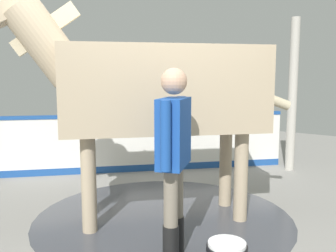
% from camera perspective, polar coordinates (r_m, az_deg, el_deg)
% --- Properties ---
extents(ground_plane, '(16.00, 16.00, 0.02)m').
position_cam_1_polar(ground_plane, '(4.30, -0.37, -15.63)').
color(ground_plane, gray).
extents(wet_patch, '(3.08, 3.08, 0.00)m').
position_cam_1_polar(wet_patch, '(4.62, -0.68, -13.74)').
color(wet_patch, '#42444C').
rests_on(wet_patch, ground).
extents(barrier_wall, '(3.56, 4.00, 1.03)m').
position_cam_1_polar(barrier_wall, '(6.63, -4.12, -2.90)').
color(barrier_wall, white).
rests_on(barrier_wall, ground).
extents(roof_post_far, '(0.16, 0.16, 2.70)m').
position_cam_1_polar(roof_post_far, '(6.96, 18.57, 4.48)').
color(roof_post_far, '#B7B2A8').
rests_on(roof_post_far, ground).
extents(horse, '(2.60, 2.88, 2.68)m').
position_cam_1_polar(horse, '(4.28, -2.34, 5.84)').
color(horse, tan).
rests_on(horse, ground).
extents(handler, '(0.40, 0.65, 1.76)m').
position_cam_1_polar(handler, '(3.37, 0.90, -3.62)').
color(handler, black).
rests_on(handler, ground).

